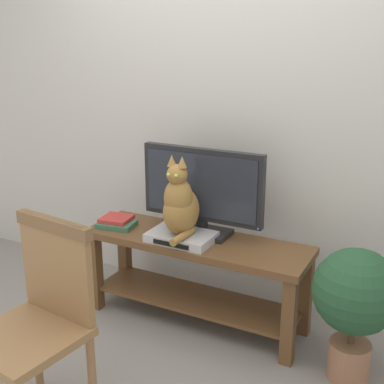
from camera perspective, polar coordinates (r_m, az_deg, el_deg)
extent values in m
plane|color=gray|center=(2.95, -3.99, -18.86)|extent=(12.00, 12.00, 0.00)
cube|color=beige|center=(3.27, 4.65, 11.34)|extent=(7.00, 0.12, 2.80)
cube|color=brown|center=(3.09, 0.43, -5.62)|extent=(1.40, 0.43, 0.04)
cube|color=brown|center=(3.40, -10.75, -8.82)|extent=(0.07, 0.07, 0.51)
cube|color=brown|center=(2.87, 10.79, -14.12)|extent=(0.07, 0.07, 0.51)
cube|color=brown|center=(3.64, -7.54, -6.86)|extent=(0.07, 0.07, 0.51)
cube|color=brown|center=(3.15, 12.60, -11.23)|extent=(0.07, 0.07, 0.51)
cube|color=brown|center=(3.26, 0.42, -11.88)|extent=(1.30, 0.35, 0.02)
cube|color=black|center=(3.15, 1.13, -4.48)|extent=(0.34, 0.20, 0.03)
cube|color=black|center=(3.13, 1.14, -3.65)|extent=(0.06, 0.04, 0.07)
cube|color=black|center=(3.05, 1.16, 0.84)|extent=(0.78, 0.05, 0.44)
cube|color=#232833|center=(3.02, 0.92, 0.70)|extent=(0.72, 0.01, 0.38)
sphere|color=#2672F2|center=(2.95, 7.41, -4.13)|extent=(0.01, 0.01, 0.01)
cube|color=#BCBCC1|center=(3.04, -1.19, -5.05)|extent=(0.39, 0.25, 0.05)
cube|color=black|center=(2.94, -2.41, -5.90)|extent=(0.23, 0.01, 0.03)
ellipsoid|color=olive|center=(2.98, -1.21, -2.14)|extent=(0.19, 0.27, 0.27)
ellipsoid|color=olive|center=(2.93, -1.54, -0.74)|extent=(0.17, 0.18, 0.25)
sphere|color=olive|center=(2.87, -1.69, 1.97)|extent=(0.12, 0.12, 0.12)
cone|color=olive|center=(2.87, -2.28, 3.55)|extent=(0.05, 0.05, 0.07)
cone|color=olive|center=(2.84, -1.12, 3.41)|extent=(0.05, 0.05, 0.07)
sphere|color=#B2C64C|center=(2.84, -2.66, 1.94)|extent=(0.02, 0.02, 0.02)
sphere|color=#B2C64C|center=(2.81, -1.81, 1.82)|extent=(0.02, 0.02, 0.02)
cylinder|color=olive|center=(2.92, -1.08, -5.00)|extent=(0.05, 0.22, 0.04)
cylinder|color=olive|center=(2.78, -17.02, -16.50)|extent=(0.04, 0.04, 0.45)
cylinder|color=olive|center=(2.54, -11.12, -19.73)|extent=(0.04, 0.04, 0.45)
cube|color=olive|center=(2.42, -18.21, -15.29)|extent=(0.50, 0.50, 0.04)
cube|color=olive|center=(2.41, -14.93, -8.19)|extent=(0.43, 0.09, 0.47)
cube|color=brown|center=(2.33, -15.32, -3.58)|extent=(0.45, 0.10, 0.06)
cube|color=#38664C|center=(3.30, -8.44, -3.61)|extent=(0.25, 0.20, 0.03)
cube|color=#B2332D|center=(3.31, -8.47, -2.99)|extent=(0.20, 0.20, 0.03)
cylinder|color=#9E6B4C|center=(2.92, 17.15, -17.54)|extent=(0.22, 0.22, 0.21)
cylinder|color=#332319|center=(2.87, 17.32, -16.00)|extent=(0.20, 0.20, 0.02)
cylinder|color=#4C3823|center=(2.83, 17.46, -14.78)|extent=(0.04, 0.04, 0.12)
sphere|color=#234C2D|center=(2.72, 17.91, -10.53)|extent=(0.44, 0.44, 0.44)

